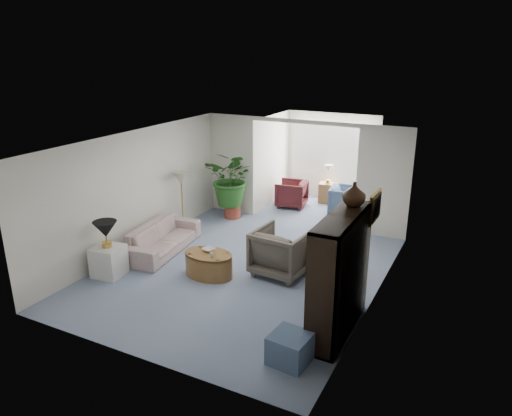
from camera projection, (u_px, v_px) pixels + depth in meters
The scene contains 26 objects.
floor at pixel (242, 271), 9.17m from camera, with size 6.00×6.00×0.00m, color #7D8BA5.
sunroom_floor at pixel (316, 210), 12.64m from camera, with size 2.60×2.60×0.00m, color #7D8BA5.
back_pier_left at pixel (232, 164), 12.12m from camera, with size 1.20×0.12×2.50m, color silver.
back_pier_right at pixel (383, 183), 10.49m from camera, with size 1.20×0.12×2.50m, color silver.
back_header at pixel (304, 122), 10.92m from camera, with size 2.60×0.12×0.10m, color silver.
window_pane at pixel (332, 150), 13.10m from camera, with size 2.20×0.02×1.50m, color white.
window_blinds at pixel (332, 150), 13.07m from camera, with size 2.20×0.02×1.50m, color white.
framed_picture at pixel (376, 207), 7.49m from camera, with size 0.04×0.50×0.40m, color beige.
sofa at pixel (162, 238), 9.99m from camera, with size 2.03×0.79×0.59m, color beige.
end_table at pixel (109, 261), 8.94m from camera, with size 0.52×0.52×0.57m, color silver.
table_lamp at pixel (105, 229), 8.74m from camera, with size 0.44×0.44×0.30m, color black.
floor_lamp at pixel (181, 178), 10.87m from camera, with size 0.36×0.36×0.28m, color beige.
coffee_table at pixel (209, 264), 8.95m from camera, with size 0.95×0.95×0.45m, color olive.
coffee_bowl at pixel (209, 250), 8.97m from camera, with size 0.22×0.22×0.05m, color silver.
coffee_cup at pixel (212, 255), 8.71m from camera, with size 0.09×0.09×0.09m, color beige.
wingback_chair at pixel (281, 252), 8.96m from camera, with size 0.95×0.98×0.89m, color #5D5749.
side_table_dark at pixel (322, 259), 8.96m from camera, with size 0.52×0.41×0.62m, color black.
entertainment_cabinet at pixel (340, 275), 7.00m from camera, with size 0.44×1.65×1.84m, color black.
cabinet_urn at pixel (354, 194), 7.07m from camera, with size 0.35×0.35×0.36m, color black.
ottoman at pixel (290, 348), 6.50m from camera, with size 0.52×0.52×0.41m, color slate.
plant_pot at pixel (233, 211), 12.01m from camera, with size 0.40×0.40×0.32m, color #9D402D.
house_plant at pixel (232, 178), 11.74m from camera, with size 1.25×1.08×1.38m, color #285E20.
sunroom_chair_blue at pixel (346, 201), 12.13m from camera, with size 0.79×0.82×0.74m, color slate.
sunroom_chair_maroon at pixel (292, 194), 12.78m from camera, with size 0.75×0.77×0.70m, color #591E25.
sunroom_table at pixel (327, 193), 13.12m from camera, with size 0.45×0.35×0.55m, color olive.
shelf_clutter at pixel (335, 266), 6.88m from camera, with size 0.30×0.93×1.06m.
Camera 1 is at (4.00, -7.27, 4.09)m, focal length 33.68 mm.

